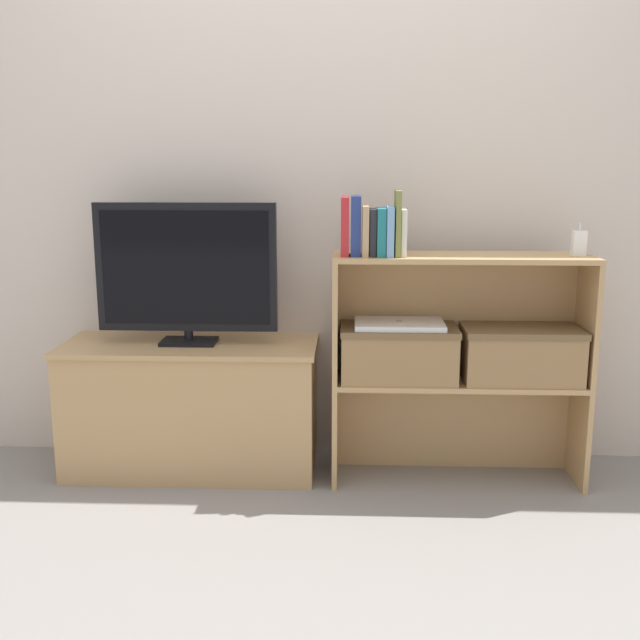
{
  "coord_description": "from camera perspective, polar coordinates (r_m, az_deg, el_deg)",
  "views": [
    {
      "loc": [
        0.12,
        -2.72,
        1.26
      ],
      "look_at": [
        0.0,
        0.14,
        0.65
      ],
      "focal_mm": 42.0,
      "sensor_mm": 36.0,
      "label": 1
    }
  ],
  "objects": [
    {
      "name": "ground_plane",
      "position": [
        3.0,
        -0.11,
        -12.85
      ],
      "size": [
        16.0,
        16.0,
        0.0
      ],
      "primitive_type": "plane",
      "color": "gray"
    },
    {
      "name": "wall_back",
      "position": [
        3.16,
        0.22,
        10.87
      ],
      "size": [
        10.0,
        0.05,
        2.4
      ],
      "color": "beige",
      "rests_on": "ground_plane"
    },
    {
      "name": "tv_stand",
      "position": [
        3.15,
        -9.76,
        -6.52
      ],
      "size": [
        1.03,
        0.42,
        0.54
      ],
      "color": "tan",
      "rests_on": "ground_plane"
    },
    {
      "name": "tv",
      "position": [
        3.02,
        -10.15,
        3.76
      ],
      "size": [
        0.72,
        0.14,
        0.57
      ],
      "color": "black",
      "rests_on": "tv_stand"
    },
    {
      "name": "bookshelf_lower_tier",
      "position": [
        3.11,
        10.21,
        -6.79
      ],
      "size": [
        0.99,
        0.28,
        0.42
      ],
      "color": "tan",
      "rests_on": "ground_plane"
    },
    {
      "name": "bookshelf_upper_tier",
      "position": [
        3.0,
        10.53,
        1.56
      ],
      "size": [
        0.99,
        0.28,
        0.49
      ],
      "color": "tan",
      "rests_on": "bookshelf_lower_tier"
    },
    {
      "name": "book_crimson",
      "position": [
        2.84,
        1.92,
        7.15
      ],
      "size": [
        0.03,
        0.13,
        0.22
      ],
      "color": "#B22328",
      "rests_on": "bookshelf_upper_tier"
    },
    {
      "name": "book_navy",
      "position": [
        2.84,
        2.75,
        7.18
      ],
      "size": [
        0.04,
        0.12,
        0.22
      ],
      "color": "navy",
      "rests_on": "bookshelf_upper_tier"
    },
    {
      "name": "book_tan",
      "position": [
        2.84,
        3.47,
        6.81
      ],
      "size": [
        0.02,
        0.15,
        0.19
      ],
      "color": "tan",
      "rests_on": "bookshelf_upper_tier"
    },
    {
      "name": "book_charcoal",
      "position": [
        2.84,
        4.05,
        6.68
      ],
      "size": [
        0.02,
        0.13,
        0.18
      ],
      "color": "#232328",
      "rests_on": "bookshelf_upper_tier"
    },
    {
      "name": "book_teal",
      "position": [
        2.84,
        4.68,
        6.7
      ],
      "size": [
        0.03,
        0.15,
        0.18
      ],
      "color": "#1E7075",
      "rests_on": "bookshelf_upper_tier"
    },
    {
      "name": "book_skyblue",
      "position": [
        2.84,
        5.33,
        6.76
      ],
      "size": [
        0.03,
        0.16,
        0.19
      ],
      "color": "#709ECC",
      "rests_on": "bookshelf_upper_tier"
    },
    {
      "name": "book_olive",
      "position": [
        2.84,
        5.93,
        7.34
      ],
      "size": [
        0.02,
        0.15,
        0.24
      ],
      "color": "olive",
      "rests_on": "bookshelf_upper_tier"
    },
    {
      "name": "book_ivory",
      "position": [
        2.85,
        6.36,
        6.64
      ],
      "size": [
        0.02,
        0.13,
        0.18
      ],
      "color": "silver",
      "rests_on": "bookshelf_upper_tier"
    },
    {
      "name": "baby_monitor",
      "position": [
        3.0,
        19.13,
        5.56
      ],
      "size": [
        0.05,
        0.04,
        0.12
      ],
      "color": "white",
      "rests_on": "bookshelf_upper_tier"
    },
    {
      "name": "storage_basket_left",
      "position": [
        2.94,
        6.0,
        -2.32
      ],
      "size": [
        0.45,
        0.25,
        0.21
      ],
      "color": "#937047",
      "rests_on": "bookshelf_lower_tier"
    },
    {
      "name": "storage_basket_right",
      "position": [
        3.01,
        15.07,
        -2.35
      ],
      "size": [
        0.45,
        0.25,
        0.21
      ],
      "color": "#937047",
      "rests_on": "bookshelf_lower_tier"
    },
    {
      "name": "laptop",
      "position": [
        2.92,
        6.05,
        -0.3
      ],
      "size": [
        0.35,
        0.22,
        0.02
      ],
      "color": "white",
      "rests_on": "storage_basket_left"
    }
  ]
}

